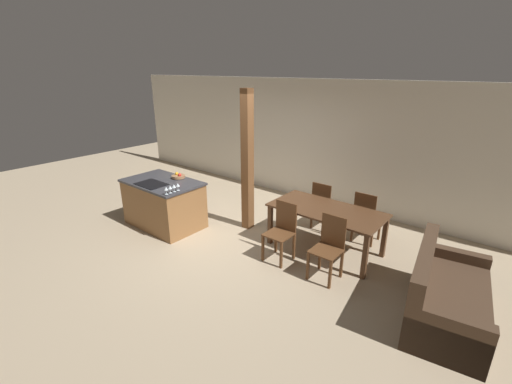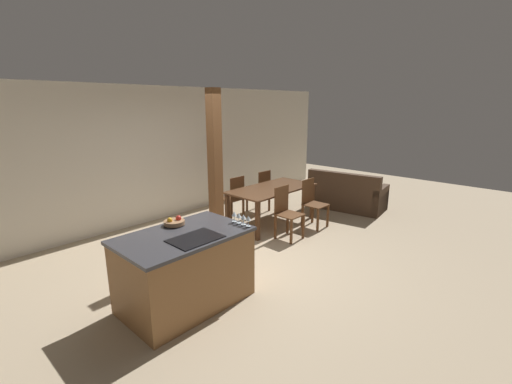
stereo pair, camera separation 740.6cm
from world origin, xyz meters
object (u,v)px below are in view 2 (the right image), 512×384
wine_glass_near (248,219)px  couch (347,196)px  kitchen_island (185,269)px  dining_chair_far_right (261,190)px  dining_chair_near_right (312,202)px  fruit_bowl (174,222)px  wine_glass_far (239,216)px  dining_chair_near_left (286,212)px  dining_table (272,192)px  wine_glass_end (234,214)px  wine_glass_middle (243,217)px  timber_post (215,173)px  dining_chair_far_left (234,198)px

wine_glass_near → couch: size_ratio=0.08×
kitchen_island → dining_chair_far_right: size_ratio=1.59×
kitchen_island → dining_chair_near_right: size_ratio=1.59×
fruit_bowl → dining_chair_near_right: 3.24m
wine_glass_far → kitchen_island: bearing=160.7°
dining_chair_near_right → wine_glass_far: bearing=-166.2°
dining_chair_near_left → dining_chair_far_right: same height
dining_table → dining_chair_near_left: (-0.41, -0.68, -0.15)m
fruit_bowl → dining_chair_near_left: size_ratio=0.27×
fruit_bowl → dining_chair_near_left: (2.38, 0.09, -0.45)m
kitchen_island → dining_chair_near_left: 2.51m
wine_glass_end → couch: 4.27m
wine_glass_near → couch: wine_glass_near is taller
wine_glass_near → wine_glass_middle: (0.00, 0.08, 0.00)m
wine_glass_far → timber_post: bearing=61.5°
kitchen_island → dining_chair_far_left: bearing=35.6°
dining_chair_near_left → dining_chair_far_left: same height
dining_chair_far_right → wine_glass_end: bearing=36.2°
fruit_bowl → dining_chair_far_right: (3.20, 1.45, -0.45)m
wine_glass_middle → timber_post: timber_post is taller
fruit_bowl → dining_chair_near_left: bearing=2.2°
timber_post → dining_table: bearing=5.2°
dining_chair_far_right → wine_glass_middle: bearing=38.5°
dining_chair_near_left → couch: 2.37m
wine_glass_end → dining_chair_near_right: bearing=12.1°
fruit_bowl → dining_chair_near_left: fruit_bowl is taller
wine_glass_middle → dining_chair_far_left: size_ratio=0.14×
fruit_bowl → dining_chair_far_left: fruit_bowl is taller
wine_glass_middle → dining_chair_far_right: size_ratio=0.14×
timber_post → dining_chair_far_right: bearing=22.5°
timber_post → couch: bearing=-7.4°
wine_glass_middle → wine_glass_end: (0.00, 0.16, 0.00)m
dining_table → dining_chair_near_right: dining_chair_near_right is taller
wine_glass_end → dining_chair_near_left: bearing=17.3°
timber_post → dining_chair_near_right: bearing=-15.2°
wine_glass_middle → wine_glass_far: size_ratio=1.00×
kitchen_island → timber_post: size_ratio=0.58×
kitchen_island → dining_chair_near_right: 3.33m
wine_glass_far → dining_chair_near_right: 2.75m
wine_glass_middle → dining_chair_far_left: wine_glass_middle is taller
dining_chair_far_right → timber_post: size_ratio=0.36×
wine_glass_near → dining_chair_far_left: (1.80, 2.17, -0.52)m
dining_chair_near_left → wine_glass_near: bearing=-155.9°
kitchen_island → dining_chair_near_left: dining_chair_near_left is taller
wine_glass_end → timber_post: size_ratio=0.05×
fruit_bowl → wine_glass_end: bearing=-39.3°
couch → wine_glass_near: bearing=93.9°
dining_chair_near_left → couch: bearing=2.0°
dining_chair_near_right → dining_chair_far_right: bearing=90.0°
dining_chair_near_right → dining_chair_far_right: same height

